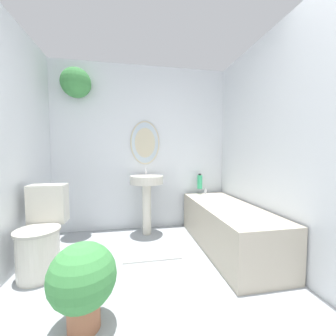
{
  "coord_description": "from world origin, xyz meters",
  "views": [
    {
      "loc": [
        -0.19,
        -0.45,
        1.11
      ],
      "look_at": [
        0.2,
        1.63,
        0.97
      ],
      "focal_mm": 22.0,
      "sensor_mm": 36.0,
      "label": 1
    }
  ],
  "objects": [
    {
      "name": "potted_plant",
      "position": [
        -0.49,
        0.87,
        0.32
      ],
      "size": [
        0.42,
        0.42,
        0.55
      ],
      "color": "#9E6042",
      "rests_on": "ground_plane"
    },
    {
      "name": "shampoo_bottle",
      "position": [
        0.85,
        2.52,
        0.69
      ],
      "size": [
        0.08,
        0.08,
        0.23
      ],
      "color": "#38B275",
      "rests_on": "bathtub"
    },
    {
      "name": "wall_right",
      "position": [
        1.29,
        1.32,
        1.2
      ],
      "size": [
        0.06,
        2.75,
        2.4
      ],
      "color": "silver",
      "rests_on": "ground_plane"
    },
    {
      "name": "wall_back",
      "position": [
        -0.12,
        2.64,
        1.32
      ],
      "size": [
        2.64,
        0.39,
        2.4
      ],
      "color": "silver",
      "rests_on": "ground_plane"
    },
    {
      "name": "bath_mat",
      "position": [
        0.03,
        1.79,
        0.01
      ],
      "size": [
        0.62,
        0.38,
        0.02
      ],
      "color": "silver",
      "rests_on": "ground_plane"
    },
    {
      "name": "toilet",
      "position": [
        -1.01,
        1.62,
        0.35
      ],
      "size": [
        0.38,
        0.55,
        0.8
      ],
      "color": "beige",
      "rests_on": "ground_plane"
    },
    {
      "name": "bathtub",
      "position": [
        0.93,
        1.77,
        0.27
      ],
      "size": [
        0.61,
        1.62,
        0.59
      ],
      "color": "#B2A893",
      "rests_on": "ground_plane"
    },
    {
      "name": "pedestal_sink",
      "position": [
        0.03,
        2.36,
        0.63
      ],
      "size": [
        0.45,
        0.45,
        0.92
      ],
      "color": "beige",
      "rests_on": "ground_plane"
    }
  ]
}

